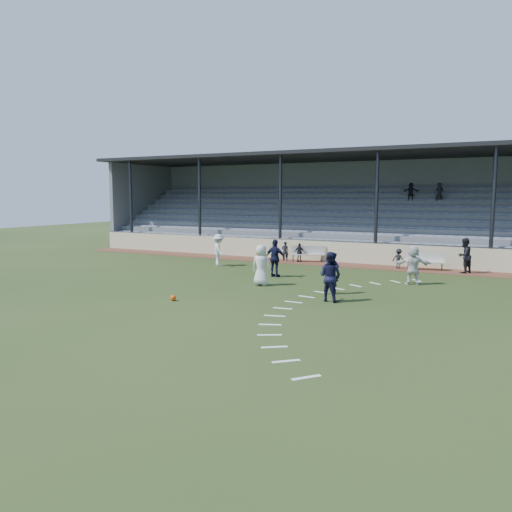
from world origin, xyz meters
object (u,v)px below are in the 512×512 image
(player_white_lead, at_px, (261,265))
(trash_bin, at_px, (260,253))
(football, at_px, (173,298))
(official, at_px, (464,256))
(player_navy_lead, at_px, (331,273))
(bench_left, at_px, (308,252))
(bench_right, at_px, (425,259))

(player_white_lead, bearing_deg, trash_bin, -64.54)
(player_white_lead, bearing_deg, football, 69.53)
(football, xyz_separation_m, official, (9.13, 12.20, 0.80))
(player_navy_lead, xyz_separation_m, official, (4.26, 8.25, 0.06))
(trash_bin, xyz_separation_m, football, (2.52, -12.28, -0.31))
(player_white_lead, xyz_separation_m, official, (7.62, 7.80, 0.01))
(bench_left, xyz_separation_m, bench_right, (6.74, -0.28, 0.00))
(bench_right, bearing_deg, player_white_lead, -137.56)
(football, xyz_separation_m, player_white_lead, (1.51, 4.40, 0.79))
(player_navy_lead, bearing_deg, football, -162.52)
(official, bearing_deg, trash_bin, -61.05)
(bench_right, distance_m, official, 1.95)
(bench_right, distance_m, football, 14.39)
(official, bearing_deg, football, -7.44)
(bench_left, bearing_deg, official, -27.99)
(bench_right, relative_size, football, 9.32)
(trash_bin, bearing_deg, football, -78.41)
(football, bearing_deg, official, 53.19)
(player_white_lead, relative_size, player_navy_lead, 1.07)
(trash_bin, distance_m, official, 11.66)
(player_navy_lead, relative_size, official, 0.95)
(bench_left, distance_m, official, 8.67)
(football, relative_size, player_white_lead, 0.12)
(bench_right, relative_size, trash_bin, 2.55)
(trash_bin, relative_size, player_navy_lead, 0.47)
(bench_right, relative_size, player_navy_lead, 1.21)
(bench_right, distance_m, player_white_lead, 9.87)
(bench_right, xyz_separation_m, player_white_lead, (-5.72, -8.04, 0.32))
(player_white_lead, distance_m, official, 10.91)
(bench_left, height_order, official, official)
(bench_right, relative_size, player_white_lead, 1.13)
(bench_left, bearing_deg, football, -116.76)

